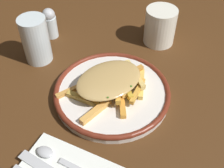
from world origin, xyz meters
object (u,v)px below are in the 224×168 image
Objects in this scene: salt_shaker at (50,23)px; plate at (112,92)px; water_glass at (36,40)px; coffee_mug at (160,26)px; spoon at (60,160)px; fries_heap at (110,83)px.

plate is at bearing -115.75° from salt_shaker.
water_glass reaches higher than coffee_mug.
water_glass is (0.21, 0.21, 0.04)m from spoon.
water_glass reaches higher than salt_shaker.
salt_shaker reaches higher than spoon.
fries_heap is 1.79× the size of coffee_mug.
coffee_mug reaches higher than spoon.
coffee_mug is at bearing -48.85° from water_glass.
plate is 1.29× the size of fries_heap.
spoon is at bearing -179.96° from fries_heap.
fries_heap is at bearing -97.81° from water_glass.
plate is at bearing 175.64° from coffee_mug.
coffee_mug is (0.23, -0.02, 0.01)m from fries_heap.
salt_shaker is (0.12, 0.25, 0.03)m from plate.
fries_heap reaches higher than spoon.
salt_shaker is at bearing 113.19° from coffee_mug.
plate is at bearing -1.05° from spoon.
fries_heap is at bearing 0.04° from spoon.
water_glass is at bearing 82.87° from plate.
coffee_mug is (0.42, -0.02, 0.03)m from spoon.
salt_shaker is (0.09, 0.03, -0.02)m from water_glass.
plate is at bearing -97.13° from water_glass.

